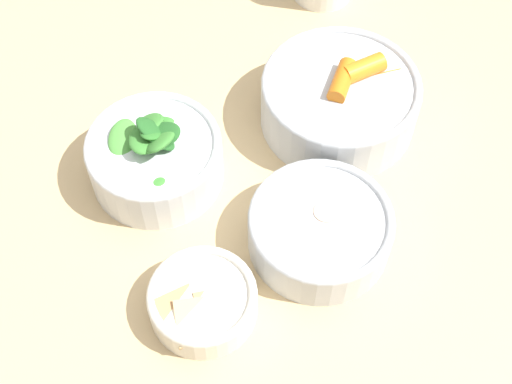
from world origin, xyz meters
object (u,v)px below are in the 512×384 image
(bowl_cookies, at_px, (203,301))
(bowl_beans_hotdog, at_px, (320,230))
(bowl_carrots, at_px, (340,99))
(bowl_greens, at_px, (156,156))

(bowl_cookies, bearing_deg, bowl_beans_hotdog, 129.25)
(bowl_carrots, bearing_deg, bowl_cookies, -25.32)
(bowl_greens, height_order, bowl_beans_hotdog, bowl_greens)
(bowl_greens, bearing_deg, bowl_beans_hotdog, 69.29)
(bowl_carrots, distance_m, bowl_cookies, 0.30)
(bowl_carrots, height_order, bowl_cookies, bowl_carrots)
(bowl_greens, distance_m, bowl_cookies, 0.18)
(bowl_greens, relative_size, bowl_cookies, 1.38)
(bowl_greens, xyz_separation_m, bowl_beans_hotdog, (0.07, 0.19, -0.01))
(bowl_carrots, relative_size, bowl_cookies, 1.68)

